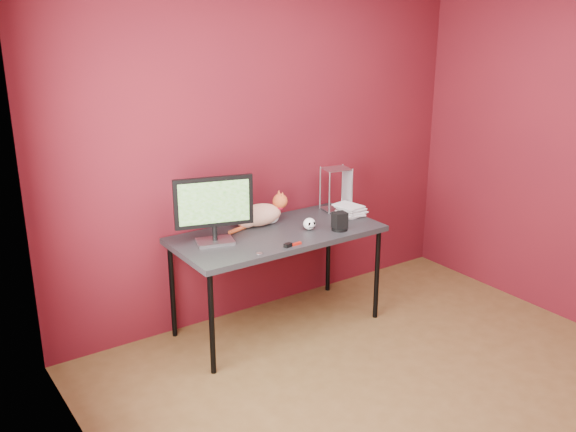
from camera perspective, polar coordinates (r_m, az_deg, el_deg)
room at (r=3.46m, az=13.68°, el=3.58°), size 3.52×3.52×2.61m
desk at (r=4.59m, az=-0.95°, el=-2.01°), size 1.50×0.70×0.75m
monitor at (r=4.31m, az=-6.61°, el=0.84°), size 0.52×0.23×0.46m
cat at (r=4.69m, az=-2.54°, el=0.13°), size 0.51×0.22×0.24m
skull_mug at (r=4.60m, az=1.92°, el=-0.69°), size 0.09×0.09×0.09m
speaker at (r=4.60m, az=4.62°, el=-0.52°), size 0.12×0.12×0.13m
book_stack at (r=4.83m, az=4.92°, el=4.85°), size 0.19×0.24×0.85m
wire_rack at (r=5.03m, az=4.29°, el=2.42°), size 0.22×0.20×0.34m
pocket_knife at (r=4.33m, az=0.74°, el=-2.49°), size 0.08×0.02×0.02m
black_gadget at (r=4.29m, az=-0.00°, el=-2.61°), size 0.06×0.04×0.03m
washer at (r=4.18m, az=-2.56°, el=-3.34°), size 0.04×0.04×0.00m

